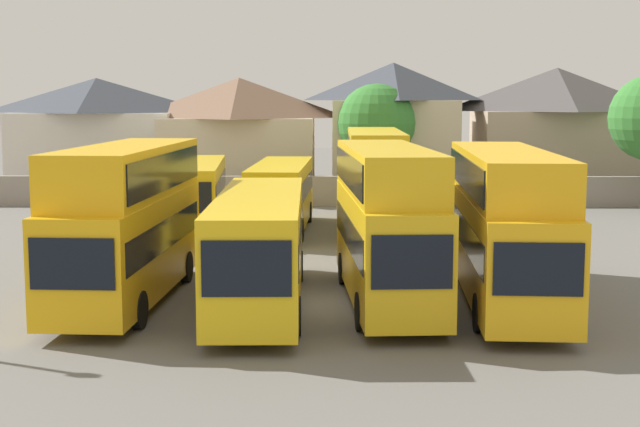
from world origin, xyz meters
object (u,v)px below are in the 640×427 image
(bus_5, at_px, (195,191))
(house_terrace_right, at_px, (393,128))
(bus_7, at_px, (375,174))
(bus_8, at_px, (446,193))
(house_terrace_left, at_px, (98,135))
(tree_behind_wall, at_px, (376,123))
(bus_2, at_px, (260,243))
(bus_1, at_px, (128,215))
(bus_6, at_px, (281,193))
(bus_4, at_px, (505,217))
(house_terrace_far_right, at_px, (556,130))
(house_terrace_centre, at_px, (240,135))
(bus_3, at_px, (387,216))

(bus_5, bearing_deg, house_terrace_right, 141.90)
(bus_7, distance_m, bus_8, 3.56)
(house_terrace_left, distance_m, tree_behind_wall, 18.98)
(tree_behind_wall, bearing_deg, bus_2, -100.05)
(bus_2, height_order, bus_8, bus_2)
(bus_1, xyz_separation_m, tree_behind_wall, (9.31, 28.19, 2.08))
(bus_6, bearing_deg, tree_behind_wall, 159.84)
(bus_1, xyz_separation_m, bus_6, (4.05, 15.30, -0.92))
(bus_4, distance_m, house_terrace_right, 31.84)
(bus_6, bearing_deg, house_terrace_far_right, 136.56)
(house_terrace_centre, xyz_separation_m, house_terrace_right, (10.22, -0.01, 0.49))
(bus_7, bearing_deg, bus_8, 86.22)
(bus_4, bearing_deg, bus_3, -82.94)
(bus_5, bearing_deg, house_terrace_centre, 173.58)
(bus_5, distance_m, house_terrace_left, 18.92)
(house_terrace_centre, height_order, house_terrace_right, house_terrace_right)
(bus_1, distance_m, bus_3, 8.23)
(bus_6, bearing_deg, bus_4, 29.74)
(bus_2, distance_m, house_terrace_right, 33.02)
(bus_6, xyz_separation_m, house_terrace_right, (6.54, 16.57, 2.57))
(bus_8, distance_m, house_terrace_far_right, 19.50)
(bus_3, distance_m, bus_4, 3.81)
(bus_2, xyz_separation_m, tree_behind_wall, (5.07, 28.63, 2.89))
(tree_behind_wall, bearing_deg, bus_5, -127.34)
(house_terrace_centre, bearing_deg, house_terrace_far_right, 1.69)
(bus_7, xyz_separation_m, bus_8, (3.44, -0.25, -0.87))
(bus_8, relative_size, tree_behind_wall, 1.38)
(house_terrace_right, height_order, house_terrace_far_right, house_terrace_right)
(bus_1, height_order, bus_4, bus_1)
(house_terrace_right, xyz_separation_m, house_terrace_far_right, (10.95, 0.63, -0.15))
(bus_1, relative_size, house_terrace_left, 0.97)
(bus_4, distance_m, bus_8, 15.54)
(bus_2, distance_m, bus_7, 16.91)
(bus_1, xyz_separation_m, house_terrace_right, (10.59, 31.87, 1.65))
(bus_1, relative_size, bus_2, 0.90)
(bus_6, distance_m, house_terrace_left, 21.60)
(house_terrace_far_right, bearing_deg, bus_2, -117.71)
(bus_8, bearing_deg, bus_1, -37.56)
(bus_4, bearing_deg, house_terrace_centre, -156.82)
(bus_3, distance_m, bus_8, 16.27)
(house_terrace_left, relative_size, house_terrace_far_right, 1.02)
(bus_4, xyz_separation_m, house_terrace_left, (-21.24, 32.12, 1.23))
(bus_1, xyz_separation_m, bus_7, (8.65, 15.87, -0.07))
(house_terrace_centre, relative_size, house_terrace_far_right, 0.95)
(bus_5, relative_size, house_terrace_left, 1.00)
(house_terrace_left, relative_size, house_terrace_right, 1.27)
(bus_2, height_order, bus_6, bus_2)
(bus_6, xyz_separation_m, bus_8, (8.04, 0.32, -0.02))
(bus_3, xyz_separation_m, house_terrace_left, (-17.44, 32.39, 1.17))
(bus_4, xyz_separation_m, tree_behind_wall, (-2.71, 28.08, 2.16))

